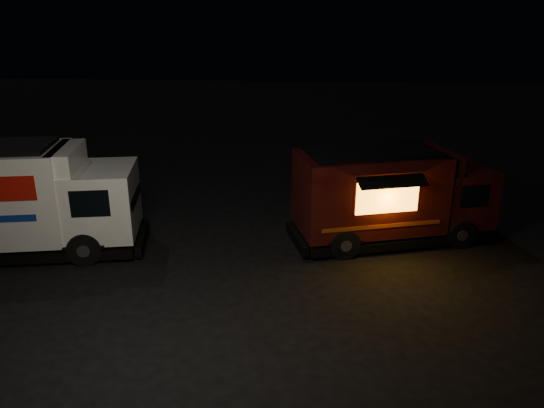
{
  "coord_description": "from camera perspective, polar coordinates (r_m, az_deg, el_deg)",
  "views": [
    {
      "loc": [
        2.76,
        -11.65,
        6.37
      ],
      "look_at": [
        1.62,
        2.0,
        1.36
      ],
      "focal_mm": 35.0,
      "sensor_mm": 36.0,
      "label": 1
    }
  ],
  "objects": [
    {
      "name": "ground",
      "position": [
        13.56,
        -7.62,
        -8.13
      ],
      "size": [
        80.0,
        80.0,
        0.0
      ],
      "primitive_type": "plane",
      "color": "black",
      "rests_on": "ground"
    },
    {
      "name": "white_truck",
      "position": [
        15.99,
        -25.93,
        0.39
      ],
      "size": [
        7.09,
        3.59,
        3.07
      ],
      "primitive_type": null,
      "rotation": [
        0.0,
        0.0,
        0.2
      ],
      "color": "white",
      "rests_on": "ground"
    },
    {
      "name": "red_truck",
      "position": [
        15.66,
        12.96,
        0.94
      ],
      "size": [
        6.26,
        3.76,
        2.74
      ],
      "primitive_type": null,
      "rotation": [
        0.0,
        0.0,
        0.29
      ],
      "color": "#3E130B",
      "rests_on": "ground"
    }
  ]
}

